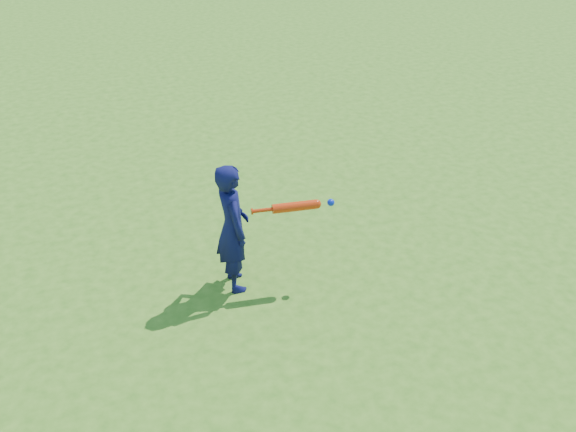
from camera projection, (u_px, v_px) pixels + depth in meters
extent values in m
plane|color=#3B711B|center=(296.00, 254.00, 6.36)|extent=(80.00, 80.00, 0.00)
imported|color=#0D0F41|center=(233.00, 228.00, 5.63)|extent=(0.29, 0.45, 1.23)
cylinder|color=red|center=(252.00, 212.00, 5.53)|extent=(0.02, 0.06, 0.06)
cylinder|color=red|center=(263.00, 210.00, 5.55)|extent=(0.19, 0.05, 0.03)
cylinder|color=red|center=(294.00, 207.00, 5.60)|extent=(0.40, 0.13, 0.08)
sphere|color=red|center=(316.00, 204.00, 5.64)|extent=(0.08, 0.08, 0.08)
sphere|color=#0B25C6|center=(331.00, 202.00, 5.67)|extent=(0.07, 0.07, 0.07)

